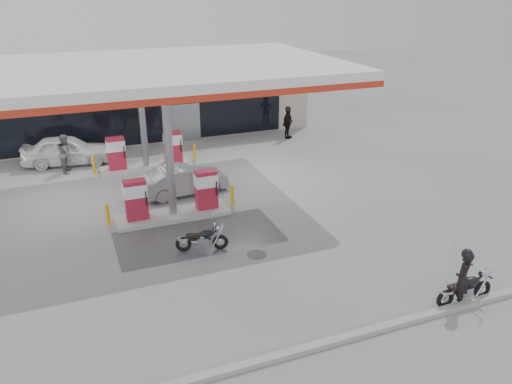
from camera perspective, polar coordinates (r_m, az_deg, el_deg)
ground at (r=18.52m, az=-8.03°, el=-5.35°), size 90.00×90.00×0.00m
wet_patch at (r=18.62m, az=-6.53°, el=-5.10°), size 6.00×3.00×0.00m
drain_cover at (r=17.36m, az=0.06°, el=-7.17°), size 0.70×0.70×0.01m
kerb at (r=12.94m, az=-0.05°, el=-18.96°), size 28.00×0.25×0.15m
store_building at (r=32.78m, az=-15.12°, el=10.39°), size 22.00×8.22×4.00m
canopy at (r=21.53m, az=-12.14°, el=13.26°), size 16.00×10.02×5.51m
pump_island_near at (r=19.98m, az=-9.54°, el=-1.00°), size 5.14×1.30×1.78m
pump_island_far at (r=25.51m, az=-12.50°, el=4.12°), size 5.14×1.30×1.78m
main_motorcycle at (r=16.00m, az=22.82°, el=-10.23°), size 1.93×0.74×0.99m
biker_main at (r=15.66m, az=22.54°, el=-9.13°), size 0.75×0.67×1.71m
parked_motorcycle at (r=17.54m, az=-6.11°, el=-5.41°), size 1.82×0.83×0.95m
sedan_white at (r=27.35m, az=-20.79°, el=4.51°), size 4.61×2.38×1.50m
attendant at (r=26.14m, az=-20.85°, el=4.15°), size 0.88×1.04×1.90m
hatchback_silver at (r=22.18m, az=-8.27°, el=1.37°), size 4.01×1.77×1.28m
parked_car_left at (r=31.04m, az=-22.66°, el=6.11°), size 4.75×3.34×1.28m
parked_car_right at (r=31.42m, az=-6.03°, el=7.90°), size 4.64×2.58×1.23m
biker_walking at (r=29.95m, az=3.64°, el=7.84°), size 1.13×1.01×1.84m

